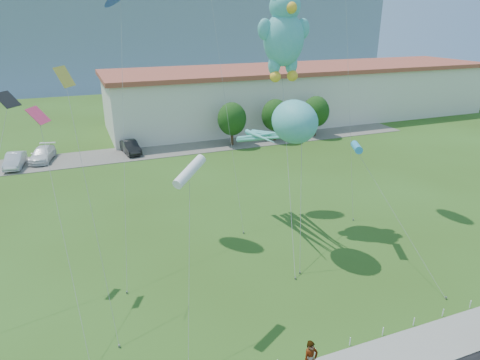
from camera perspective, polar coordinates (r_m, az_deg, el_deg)
name	(u,v)px	position (r m, az deg, el deg)	size (l,w,h in m)	color
ground	(284,344)	(22.94, 5.83, -20.93)	(160.00, 160.00, 0.00)	#2E4B15
parking_strip	(152,151)	(52.91, -11.66, 3.76)	(70.00, 6.00, 0.06)	#59544C
hill_ridge	(92,27)	(135.28, -19.08, 18.70)	(160.00, 50.00, 25.00)	slate
warehouse	(305,93)	(69.13, 8.66, 11.43)	(61.00, 15.00, 8.20)	beige
rope_fence	(296,358)	(21.94, 7.52, -22.49)	(26.05, 0.05, 0.50)	white
tree_near	(232,119)	(53.62, -1.09, 8.13)	(3.60, 3.60, 5.47)	#3F2B19
tree_mid	(275,115)	(55.95, 4.74, 8.61)	(3.60, 3.60, 5.47)	#3F2B19
tree_far	(316,112)	(58.80, 10.07, 8.96)	(3.60, 3.60, 5.47)	#3F2B19
pedestrian_left	(310,360)	(20.76, 9.37, -22.58)	(0.71, 0.46, 1.94)	gray
parked_car_silver	(15,160)	(52.02, -27.84, 2.33)	(1.61, 4.63, 1.52)	silver
parked_car_white	(43,154)	(53.13, -24.84, 3.16)	(2.08, 5.12, 1.48)	white
parked_car_black	(130,147)	(52.52, -14.41, 4.28)	(1.57, 4.51, 1.49)	black
octopus_kite	(285,129)	(28.73, 5.99, 6.82)	(2.74, 10.08, 10.44)	teal
teddy_bear_kite	(284,32)	(31.48, 5.90, 19.01)	(4.87, 9.56, 17.25)	teal
small_kite_white	(190,173)	(20.44, -6.74, 0.96)	(1.82, 5.20, 8.84)	white
small_kite_pink	(44,142)	(24.62, -24.69, 4.62)	(1.68, 8.96, 10.81)	#E0315C
small_kite_cyan	(357,148)	(29.60, 15.36, 4.11)	(1.64, 9.02, 7.57)	#2C91C9
small_kite_black	(3,126)	(26.49, -29.07, 6.34)	(4.00, 6.31, 11.49)	black
small_kite_blue	(120,0)	(30.97, -15.66, 22.10)	(3.25, 9.55, 17.38)	blue
small_kite_yellow	(71,109)	(23.24, -21.61, 8.82)	(1.47, 6.47, 12.89)	gold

